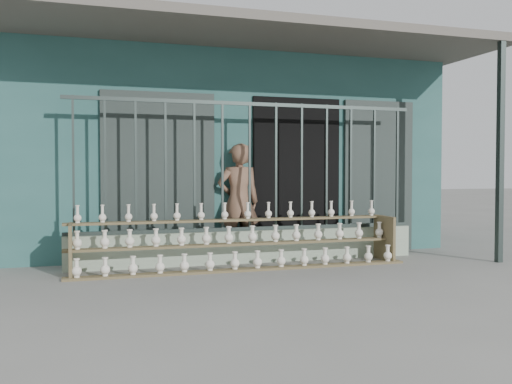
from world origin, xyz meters
name	(u,v)px	position (x,y,z in m)	size (l,w,h in m)	color
ground	(281,279)	(0.00, 0.00, 0.00)	(60.00, 60.00, 0.00)	slate
workshop_building	(205,153)	(0.00, 4.23, 1.62)	(7.40, 6.60, 3.21)	#285652
parapet_wall	(250,246)	(0.00, 1.30, 0.23)	(5.00, 0.20, 0.45)	#9DB097
security_fence	(250,166)	(0.00, 1.30, 1.35)	(5.00, 0.04, 1.80)	#283330
shelf_rack	(241,240)	(-0.24, 0.88, 0.36)	(4.50, 0.68, 0.85)	brown
elderly_woman	(239,202)	(-0.07, 1.61, 0.84)	(0.61, 0.40, 1.68)	brown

